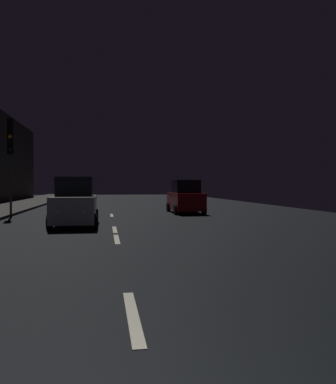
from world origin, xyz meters
name	(u,v)px	position (x,y,z in m)	size (l,w,h in m)	color
ground	(111,211)	(0.00, 24.50, -0.01)	(27.66, 84.00, 0.02)	black
lane_centerline	(116,234)	(0.00, 11.71, 0.01)	(0.16, 19.49, 0.01)	beige
traffic_light_far_left	(10,145)	(-5.33, 19.69, 3.85)	(0.34, 0.47, 5.26)	#38383A
car_approaching_headlights	(75,204)	(-1.64, 14.88, 0.95)	(1.90, 4.12, 2.08)	silver
car_parked_right_far	(185,198)	(4.53, 21.49, 0.93)	(1.87, 4.05, 2.04)	maroon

